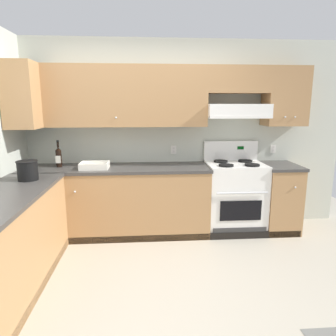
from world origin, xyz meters
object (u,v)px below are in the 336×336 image
Objects in this scene: stove at (234,196)px; bucket at (28,170)px; wine_bottle at (59,157)px; bowl at (95,167)px.

bucket is at bearing -165.26° from stove.
wine_bottle reaches higher than stove.
wine_bottle is at bearing 78.91° from bucket.
stove is 2.37m from wine_bottle.
wine_bottle reaches higher than bucket.
stove reaches higher than bucket.
wine_bottle is 1.56× the size of bucket.
bucket is (-2.44, -0.64, 0.54)m from stove.
wine_bottle is (-2.30, 0.05, 0.57)m from stove.
bowl is (0.47, -0.14, -0.11)m from wine_bottle.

